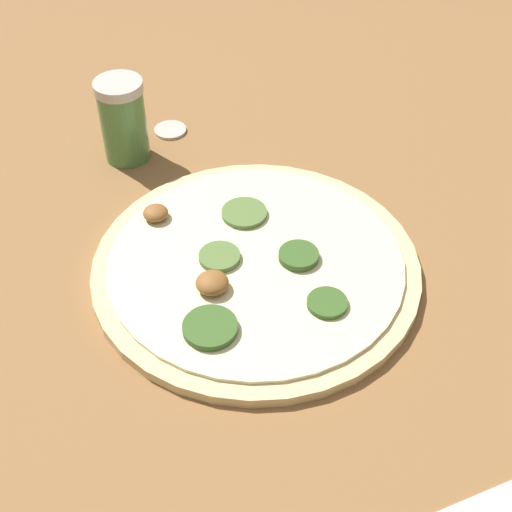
% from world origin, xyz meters
% --- Properties ---
extents(ground_plane, '(3.00, 3.00, 0.00)m').
position_xyz_m(ground_plane, '(0.00, 0.00, 0.00)').
color(ground_plane, olive).
extents(pizza, '(0.34, 0.34, 0.03)m').
position_xyz_m(pizza, '(0.00, 0.00, 0.01)').
color(pizza, beige).
rests_on(pizza, ground_plane).
extents(spice_jar, '(0.06, 0.06, 0.10)m').
position_xyz_m(spice_jar, '(0.25, -0.02, 0.05)').
color(spice_jar, '#4C7F42').
rests_on(spice_jar, ground_plane).
extents(loose_cap, '(0.04, 0.04, 0.01)m').
position_xyz_m(loose_cap, '(0.26, -0.09, 0.00)').
color(loose_cap, beige).
rests_on(loose_cap, ground_plane).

